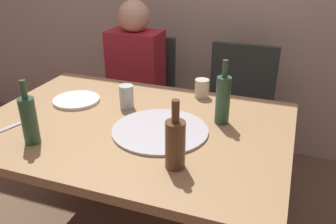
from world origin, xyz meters
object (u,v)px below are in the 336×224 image
object	(u,v)px
beer_bottle	(223,99)
guest_in_sweater	(131,82)
wine_bottle	(175,143)
tumbler_near	(202,88)
dining_table	(133,138)
chair_right	(238,106)
pizza_tray	(160,130)
chair_left	(140,92)
table_knife	(0,131)
tumbler_far	(127,97)
plate_stack	(76,100)
water_bottle	(29,119)

from	to	relation	value
beer_bottle	guest_in_sweater	xyz separation A→B (m)	(-0.75, 0.59, -0.23)
wine_bottle	beer_bottle	world-z (taller)	beer_bottle
beer_bottle	tumbler_near	xyz separation A→B (m)	(-0.17, 0.26, -0.07)
dining_table	chair_right	size ratio (longest dim) A/B	1.56
pizza_tray	chair_left	bearing A→B (deg)	119.14
tumbler_near	table_knife	xyz separation A→B (m)	(-0.72, -0.69, -0.05)
chair_right	guest_in_sweater	distance (m)	0.74
tumbler_far	table_knife	world-z (taller)	tumbler_far
pizza_tray	dining_table	bearing A→B (deg)	169.23
tumbler_near	plate_stack	world-z (taller)	tumbler_near
tumbler_far	chair_left	world-z (taller)	chair_left
chair_left	wine_bottle	bearing A→B (deg)	119.86
pizza_tray	tumbler_far	distance (m)	0.31
tumbler_near	table_knife	distance (m)	1.00
wine_bottle	table_knife	xyz separation A→B (m)	(-0.81, -0.01, -0.10)
wine_bottle	tumbler_far	distance (m)	0.57
pizza_tray	plate_stack	distance (m)	0.55
tumbler_near	wine_bottle	bearing A→B (deg)	-83.03
pizza_tray	plate_stack	bearing A→B (deg)	163.63
table_knife	pizza_tray	bearing A→B (deg)	127.28
dining_table	table_knife	size ratio (longest dim) A/B	6.39
tumbler_near	pizza_tray	bearing A→B (deg)	-98.61
chair_left	chair_right	size ratio (longest dim) A/B	1.00
chair_right	guest_in_sweater	world-z (taller)	guest_in_sweater
tumbler_far	chair_left	bearing A→B (deg)	109.75
wine_bottle	chair_left	xyz separation A→B (m)	(-0.66, 1.15, -0.34)
tumbler_near	tumbler_far	size ratio (longest dim) A/B	0.82
pizza_tray	chair_left	world-z (taller)	chair_left
dining_table	beer_bottle	size ratio (longest dim) A/B	4.73
tumbler_far	chair_right	bearing A→B (deg)	59.17
plate_stack	chair_right	size ratio (longest dim) A/B	0.26
chair_right	plate_stack	bearing A→B (deg)	46.63
tumbler_near	plate_stack	xyz separation A→B (m)	(-0.59, -0.29, -0.04)
pizza_tray	wine_bottle	bearing A→B (deg)	-57.41
tumbler_near	plate_stack	distance (m)	0.66
beer_bottle	water_bottle	world-z (taller)	beer_bottle
dining_table	chair_right	xyz separation A→B (m)	(0.34, 0.89, -0.16)
water_bottle	table_knife	bearing A→B (deg)	173.30
plate_stack	chair_right	world-z (taller)	chair_right
table_knife	chair_left	bearing A→B (deg)	-170.14
pizza_tray	water_bottle	size ratio (longest dim) A/B	1.55
beer_bottle	chair_left	bearing A→B (deg)	135.15
wine_bottle	guest_in_sweater	world-z (taller)	guest_in_sweater
wine_bottle	beer_bottle	distance (m)	0.42
pizza_tray	guest_in_sweater	xyz separation A→B (m)	(-0.51, 0.77, -0.11)
beer_bottle	tumbler_near	distance (m)	0.32
plate_stack	dining_table	bearing A→B (deg)	-18.44
plate_stack	table_knife	world-z (taller)	plate_stack
dining_table	wine_bottle	size ratio (longest dim) A/B	5.25
tumbler_near	chair_left	xyz separation A→B (m)	(-0.58, 0.48, -0.28)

